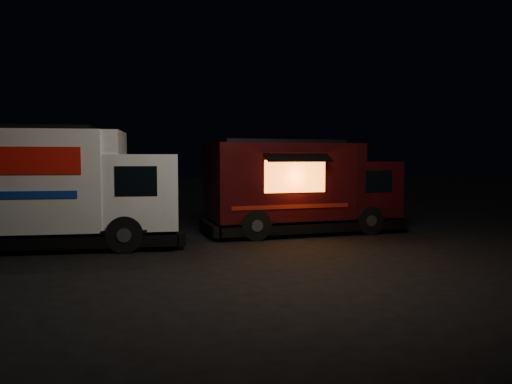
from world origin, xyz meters
The scene contains 3 objects.
ground centered at (0.00, 0.00, 0.00)m, with size 80.00×80.00×0.00m, color black.
white_truck centered at (-4.17, 1.79, 1.43)m, with size 6.30×2.15×2.86m, color silver, non-canonical shape.
red_truck centered at (2.42, 0.95, 1.31)m, with size 5.62×2.07×2.62m, color #33090E, non-canonical shape.
Camera 1 is at (-5.40, -10.85, 2.14)m, focal length 35.00 mm.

